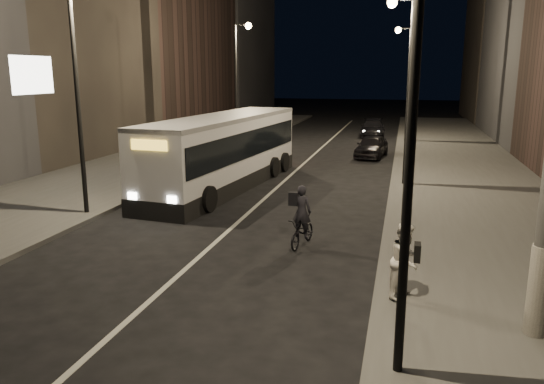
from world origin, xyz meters
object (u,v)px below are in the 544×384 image
Objects in this scene: pedestrian_woman at (405,260)px; car_far at (373,128)px; streetlight_right_far at (405,69)px; car_mid at (265,141)px; streetlight_right_mid at (404,67)px; cyclist_on_bicycle at (302,226)px; city_bus at (224,149)px; streetlight_left_near at (82,66)px; streetlight_right_near at (397,59)px; streetlight_left_far at (240,68)px; car_near at (372,146)px.

pedestrian_woman reaches higher than car_far.
car_mid is (-8.87, -6.20, -4.73)m from streetlight_right_far.
cyclist_on_bicycle is (-2.66, -9.43, -4.72)m from streetlight_right_mid.
car_far is at bearing 81.72° from city_bus.
pedestrian_woman is (11.00, -4.85, -4.33)m from streetlight_left_near.
streetlight_right_near is at bearing -88.91° from car_far.
car_mid is at bearing -128.19° from car_far.
cyclist_on_bicycle reaches higher than pedestrian_woman.
streetlight_left_near and streetlight_left_far have the same top height.
streetlight_right_mid reaches higher than city_bus.
streetlight_right_far is 11.81m from car_mid.
cyclist_on_bicycle reaches higher than car_mid.
streetlight_left_far is at bearing 90.00° from streetlight_left_near.
streetlight_left_far reaches higher than car_far.
car_far is at bearing 72.81° from streetlight_left_near.
streetlight_right_mid is 14.04m from car_mid.
city_bus is (3.00, 5.98, -3.59)m from streetlight_left_near.
streetlight_right_near is 1.00× the size of streetlight_right_far.
car_far is (-2.31, 3.00, -4.69)m from streetlight_right_far.
streetlight_left_far is 10.22m from car_near.
streetlight_left_far is at bearing 136.84° from streetlight_right_mid.
streetlight_left_near reaches higher than car_far.
car_far is at bearing 93.78° from streetlight_right_near.
city_bus is (3.00, -12.02, -3.59)m from streetlight_left_far.
streetlight_left_far is (0.00, 18.00, 0.00)m from streetlight_left_near.
car_near is (-2.07, 21.20, -0.36)m from pedestrian_woman.
streetlight_left_near reaches higher than car_mid.
streetlight_right_mid and streetlight_left_near have the same top height.
car_near is 10.67m from car_far.
car_mid is at bearing -6.38° from streetlight_left_far.
car_near is at bearing 97.81° from cyclist_on_bicycle.
streetlight_right_far is 29.18m from pedestrian_woman.
streetlight_left_far is (-10.66, 10.00, 0.00)m from streetlight_right_mid.
streetlight_right_far and streetlight_left_far have the same top height.
streetlight_left_far is 25.73m from pedestrian_woman.
streetlight_left_far is 1.75× the size of car_far.
cyclist_on_bicycle is (-2.66, -25.43, -4.72)m from streetlight_right_far.
streetlight_right_near is at bearing -36.88° from streetlight_left_near.
cyclist_on_bicycle is at bearing -93.39° from car_far.
car_mid is (1.79, -0.20, -4.73)m from streetlight_left_far.
streetlight_right_near and streetlight_left_far have the same top height.
pedestrian_woman is at bearing -87.94° from car_far.
streetlight_right_near and streetlight_left_near have the same top height.
car_near is at bearing 27.18° from pedestrian_woman.
streetlight_right_mid is at bearing -70.87° from car_near.
streetlight_right_far is 0.66× the size of city_bus.
car_near is (-1.73, -7.66, -4.69)m from streetlight_right_far.
streetlight_left_far is at bearing 123.18° from cyclist_on_bicycle.
city_bus is at bearing -106.98° from car_far.
car_far reaches higher than car_mid.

